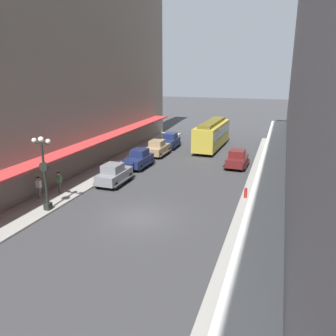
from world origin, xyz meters
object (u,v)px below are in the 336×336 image
pedestrian_0 (39,187)px  pedestrian_2 (255,207)px  parked_car_3 (158,148)px  parked_car_2 (139,158)px  pedestrian_1 (269,186)px  parked_car_0 (170,140)px  streetcar (212,134)px  pedestrian_3 (59,182)px  parked_car_1 (237,158)px  parked_car_4 (114,174)px  lamp_post_with_clock (44,171)px  fire_hydrant (246,193)px

pedestrian_0 → pedestrian_2: same height
parked_car_3 → pedestrian_2: parked_car_3 is taller
parked_car_2 → pedestrian_1: size_ratio=2.57×
parked_car_0 → parked_car_3: 4.32m
pedestrian_1 → pedestrian_2: (-0.68, -4.48, 0.00)m
pedestrian_1 → pedestrian_2: bearing=-98.6°
streetcar → parked_car_2: bearing=-115.9°
pedestrian_0 → pedestrian_1: bearing=19.9°
parked_car_3 → pedestrian_3: (-2.96, -14.23, 0.07)m
pedestrian_0 → pedestrian_3: (0.72, 1.49, 0.00)m
streetcar → pedestrian_1: (7.61, -15.39, -0.89)m
parked_car_2 → pedestrian_0: size_ratio=2.57×
parked_car_1 → parked_car_4: same height
parked_car_4 → pedestrian_3: (-2.90, -3.64, 0.07)m
parked_car_0 → pedestrian_0: bearing=-100.4°
streetcar → pedestrian_0: size_ratio=5.79×
parked_car_0 → parked_car_2: 9.48m
lamp_post_with_clock → streetcar: bearing=73.5°
parked_car_3 → streetcar: size_ratio=0.44×
parked_car_1 → pedestrian_0: bearing=-133.0°
parked_car_2 → parked_car_1: bearing=19.2°
parked_car_2 → fire_hydrant: bearing=-26.0°
pedestrian_0 → pedestrian_1: size_ratio=1.00×
parked_car_4 → fire_hydrant: parked_car_4 is taller
fire_hydrant → pedestrian_3: (-14.01, -3.61, 0.45)m
lamp_post_with_clock → parked_car_3: bearing=84.4°
parked_car_1 → fire_hydrant: size_ratio=5.26×
fire_hydrant → pedestrian_3: bearing=-165.5°
parked_car_2 → pedestrian_2: (12.14, -9.14, 0.07)m
streetcar → parked_car_1: bearing=-60.9°
streetcar → fire_hydrant: (5.98, -16.20, -1.34)m
parked_car_1 → streetcar: (-4.16, 7.48, 0.96)m
parked_car_2 → parked_car_0: bearing=89.2°
fire_hydrant → pedestrian_1: bearing=26.1°
parked_car_0 → parked_car_1: bearing=-34.0°
parked_car_4 → parked_car_0: bearing=89.7°
streetcar → pedestrian_1: size_ratio=5.79×
streetcar → lamp_post_with_clock: lamp_post_with_clock is taller
streetcar → lamp_post_with_clock: size_ratio=1.87×
parked_car_4 → pedestrian_1: 12.78m
parked_car_0 → pedestrian_3: size_ratio=2.57×
lamp_post_with_clock → parked_car_0: bearing=85.5°
parked_car_4 → pedestrian_1: size_ratio=2.56×
parked_car_1 → streetcar: bearing=119.1°
parked_car_1 → pedestrian_0: size_ratio=2.58×
parked_car_1 → parked_car_4: 12.73m
parked_car_3 → parked_car_4: same height
parked_car_2 → pedestrian_0: 11.15m
pedestrian_1 → parked_car_0: bearing=131.9°
parked_car_1 → parked_car_3: bearing=168.4°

